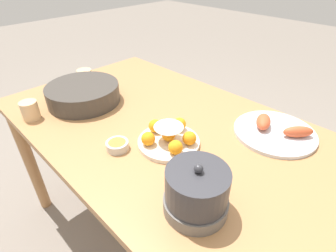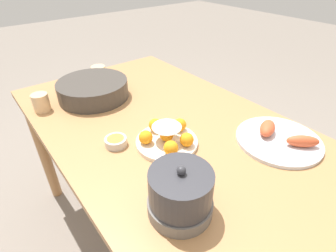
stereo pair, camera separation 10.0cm
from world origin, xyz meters
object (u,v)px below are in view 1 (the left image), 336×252
object	(u,v)px
serving_bowl	(83,93)
cup_near	(85,75)
cup_far	(30,110)
warming_pot	(197,192)
sauce_bowl	(117,145)
cake_plate	(169,137)
dining_table	(167,144)
seafood_platter	(275,131)

from	to	relation	value
serving_bowl	cup_near	bearing A→B (deg)	-32.04
cup_far	warming_pot	world-z (taller)	warming_pot
cup_near	cup_far	world-z (taller)	cup_far
sauce_bowl	cup_near	world-z (taller)	cup_near
cake_plate	warming_pot	size ratio (longest dim) A/B	1.28
cake_plate	cup_far	world-z (taller)	cake_plate
sauce_bowl	cup_far	world-z (taller)	cup_far
warming_pot	cup_near	bearing A→B (deg)	-13.71
dining_table	cake_plate	world-z (taller)	cake_plate
serving_bowl	seafood_platter	distance (m)	0.86
dining_table	seafood_platter	size ratio (longest dim) A/B	4.83
dining_table	warming_pot	bearing A→B (deg)	145.65
cup_near	warming_pot	bearing A→B (deg)	166.29
cup_near	warming_pot	world-z (taller)	warming_pot
dining_table	cake_plate	xyz separation A→B (m)	(-0.09, 0.08, 0.12)
sauce_bowl	cup_near	xyz separation A→B (m)	(0.62, -0.24, 0.01)
cake_plate	sauce_bowl	xyz separation A→B (m)	(0.11, 0.15, -0.01)
cake_plate	serving_bowl	bearing A→B (deg)	5.66
dining_table	sauce_bowl	size ratio (longest dim) A/B	18.57
sauce_bowl	warming_pot	world-z (taller)	warming_pot
cake_plate	cup_far	size ratio (longest dim) A/B	2.87
sauce_bowl	dining_table	bearing A→B (deg)	-95.74
cake_plate	sauce_bowl	size ratio (longest dim) A/B	2.83
serving_bowl	cup_near	distance (m)	0.25
cup_far	warming_pot	xyz separation A→B (m)	(-0.80, -0.13, 0.03)
cake_plate	cup_far	bearing A→B (deg)	28.10
serving_bowl	cake_plate	bearing A→B (deg)	-174.34
cake_plate	serving_bowl	distance (m)	0.52
dining_table	sauce_bowl	distance (m)	0.26
warming_pot	cup_far	bearing A→B (deg)	9.21
dining_table	cup_near	size ratio (longest dim) A/B	18.98
cake_plate	cup_near	size ratio (longest dim) A/B	2.89
dining_table	cup_near	world-z (taller)	cup_near
warming_pot	sauce_bowl	bearing A→B (deg)	-0.82
cup_far	warming_pot	size ratio (longest dim) A/B	0.45
cake_plate	warming_pot	bearing A→B (deg)	148.68
seafood_platter	sauce_bowl	bearing A→B (deg)	53.75
dining_table	cake_plate	distance (m)	0.17
serving_bowl	cup_far	distance (m)	0.24
serving_bowl	cup_far	size ratio (longest dim) A/B	4.17
cup_near	dining_table	bearing A→B (deg)	179.66
cup_near	seafood_platter	bearing A→B (deg)	-165.32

